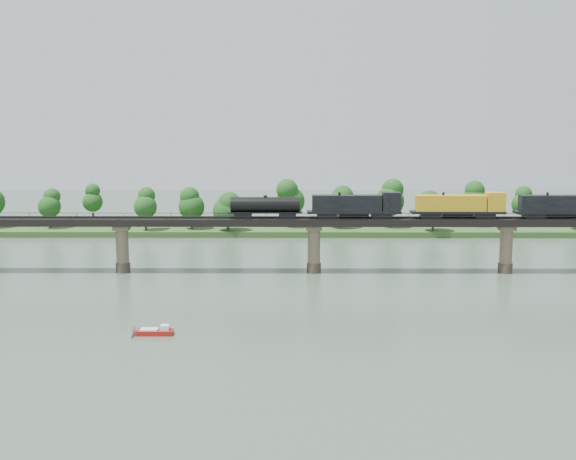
{
  "coord_description": "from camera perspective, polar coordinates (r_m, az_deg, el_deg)",
  "views": [
    {
      "loc": [
        -4.53,
        -117.77,
        32.36
      ],
      "look_at": [
        -5.4,
        30.0,
        9.0
      ],
      "focal_mm": 45.0,
      "sensor_mm": 36.0,
      "label": 1
    }
  ],
  "objects": [
    {
      "name": "bridge",
      "position": [
        150.27,
        2.06,
        -1.34
      ],
      "size": [
        236.0,
        30.0,
        11.5
      ],
      "color": "#473A2D",
      "rests_on": "ground"
    },
    {
      "name": "far_bank",
      "position": [
        205.26,
        1.6,
        0.14
      ],
      "size": [
        300.0,
        24.0,
        1.6
      ],
      "primitive_type": "cube",
      "color": "#2A4C1E",
      "rests_on": "ground"
    },
    {
      "name": "far_treeline",
      "position": [
        199.72,
        -0.72,
        2.22
      ],
      "size": [
        289.06,
        17.54,
        13.6
      ],
      "color": "#382619",
      "rests_on": "far_bank"
    },
    {
      "name": "freight_train",
      "position": [
        151.37,
        10.7,
        1.89
      ],
      "size": [
        78.46,
        3.06,
        5.4
      ],
      "color": "black",
      "rests_on": "bridge"
    },
    {
      "name": "bridge_superstructure",
      "position": [
        149.26,
        2.07,
        1.06
      ],
      "size": [
        220.0,
        4.9,
        0.75
      ],
      "color": "black",
      "rests_on": "bridge"
    },
    {
      "name": "motorboat",
      "position": [
        110.75,
        -10.42,
        -7.88
      ],
      "size": [
        5.35,
        1.95,
        1.49
      ],
      "rotation": [
        0.0,
        0.0,
        0.0
      ],
      "color": "#A01612",
      "rests_on": "ground"
    },
    {
      "name": "ground",
      "position": [
        122.22,
        2.47,
        -6.38
      ],
      "size": [
        400.0,
        400.0,
        0.0
      ],
      "primitive_type": "plane",
      "color": "#3C4C3E",
      "rests_on": "ground"
    }
  ]
}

